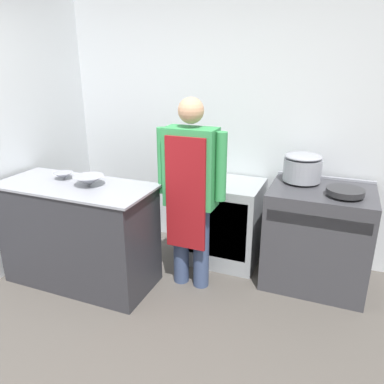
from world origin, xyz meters
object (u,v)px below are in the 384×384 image
(stock_pot, at_px, (303,167))
(saute_pan, at_px, (345,191))
(fridge_unit, at_px, (225,222))
(person_cook, at_px, (191,186))
(stove, at_px, (317,236))
(mixing_bowl, at_px, (89,181))

(stock_pot, relative_size, saute_pan, 1.11)
(fridge_unit, xyz_separation_m, saute_pan, (1.06, -0.20, 0.53))
(fridge_unit, distance_m, person_cook, 0.78)
(person_cook, bearing_deg, fridge_unit, 74.88)
(stove, height_order, mixing_bowl, mixing_bowl)
(fridge_unit, relative_size, person_cook, 0.49)
(fridge_unit, height_order, stock_pot, stock_pot)
(stock_pot, bearing_deg, saute_pan, -33.39)
(stove, distance_m, stock_pot, 0.64)
(fridge_unit, bearing_deg, mixing_bowl, -139.20)
(mixing_bowl, bearing_deg, person_cook, 19.23)
(stove, bearing_deg, person_cook, -155.73)
(mixing_bowl, height_order, stock_pot, stock_pot)
(stove, bearing_deg, mixing_bowl, -157.91)
(stove, height_order, fridge_unit, stove)
(saute_pan, bearing_deg, stock_pot, 146.61)
(stock_pot, xyz_separation_m, saute_pan, (0.37, -0.25, -0.10))
(person_cook, xyz_separation_m, saute_pan, (1.21, 0.35, -0.00))
(mixing_bowl, bearing_deg, saute_pan, 17.27)
(stove, xyz_separation_m, mixing_bowl, (-1.86, -0.75, 0.53))
(stove, relative_size, person_cook, 0.55)
(mixing_bowl, bearing_deg, fridge_unit, 40.80)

